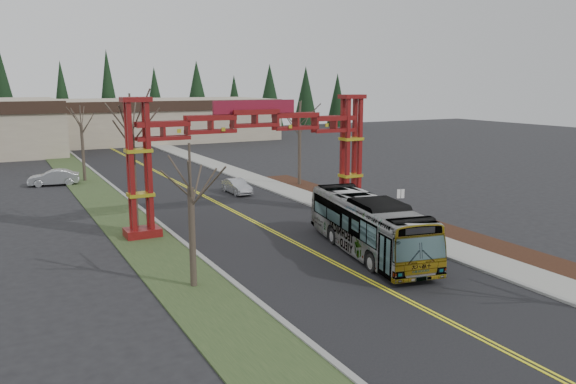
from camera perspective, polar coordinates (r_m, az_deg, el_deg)
ground at (r=25.44m, az=14.39°, el=-11.85°), size 200.00×200.00×0.00m
road at (r=46.12m, az=-6.94°, el=-1.24°), size 12.00×110.00×0.02m
lane_line_left at (r=46.08m, az=-7.08°, el=-1.24°), size 0.12×100.00×0.01m
lane_line_right at (r=46.16m, az=-6.80°, el=-1.21°), size 0.12×100.00×0.01m
curb_right at (r=48.60m, az=-0.17°, el=-0.45°), size 0.30×110.00×0.15m
sidewalk_right at (r=49.28m, az=1.32°, el=-0.30°), size 2.60×110.00×0.14m
landscape_strip at (r=39.00m, az=15.63°, el=-3.77°), size 2.60×50.00×0.12m
grass_median at (r=43.96m, az=-16.71°, el=-2.20°), size 4.00×110.00×0.08m
curb_left at (r=44.33m, az=-14.37°, el=-1.93°), size 0.30×110.00×0.15m
gateway_arch at (r=38.81m, az=-3.38°, el=5.44°), size 18.20×1.60×8.90m
retail_building_east at (r=100.70m, az=-13.07°, el=7.19°), size 38.00×20.30×7.00m
conifer_treeline at (r=110.37m, az=-19.75°, el=8.69°), size 116.10×5.60×13.00m
transit_bus at (r=32.72m, az=8.19°, el=-3.39°), size 5.00×12.26×3.33m
silver_sedan at (r=50.31m, az=-5.23°, el=0.57°), size 1.51×4.05×1.32m
parked_car_far_a at (r=58.69m, az=-22.71°, el=1.36°), size 4.85×2.37×1.53m
bare_tree_median_near at (r=26.72m, az=-9.87°, el=0.38°), size 3.19×3.19×7.01m
bare_tree_median_mid at (r=37.79m, az=-15.64°, el=6.11°), size 3.44×3.44×9.10m
bare_tree_median_far at (r=59.54m, az=-20.27°, el=6.36°), size 2.96×2.96×7.60m
bare_tree_right_far at (r=53.62m, az=1.19°, el=6.89°), size 3.22×3.22×8.05m
street_sign at (r=40.66m, az=11.37°, el=-0.64°), size 0.51×0.22×2.33m
barrel_south at (r=42.29m, az=9.55°, el=-1.76°), size 0.54×0.54×1.00m
barrel_mid at (r=46.10m, az=6.31°, el=-0.68°), size 0.49×0.49×0.90m
barrel_north at (r=48.54m, az=4.83°, el=0.02°), size 0.56×0.56×1.04m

